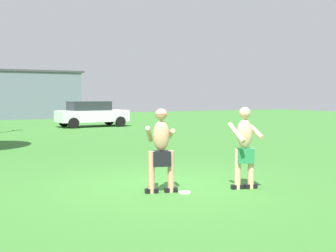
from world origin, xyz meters
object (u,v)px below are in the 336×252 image
at_px(player_in_green, 245,146).
at_px(player_with_cap, 161,147).
at_px(car_white_far_end, 91,113).
at_px(frisbee, 185,192).

bearing_deg(player_in_green, player_with_cap, 163.64).
relative_size(player_in_green, car_white_far_end, 0.39).
distance_m(player_with_cap, car_white_far_end, 19.52).
bearing_deg(car_white_far_end, frisbee, -103.26).
relative_size(player_in_green, frisbee, 6.85).
xyz_separation_m(player_in_green, frisbee, (-1.29, 0.23, -0.87)).
bearing_deg(car_white_far_end, player_in_green, -99.44).
xyz_separation_m(player_with_cap, frisbee, (0.39, -0.26, -0.91)).
bearing_deg(player_in_green, car_white_far_end, 80.56).
distance_m(player_with_cap, frisbee, 1.02).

